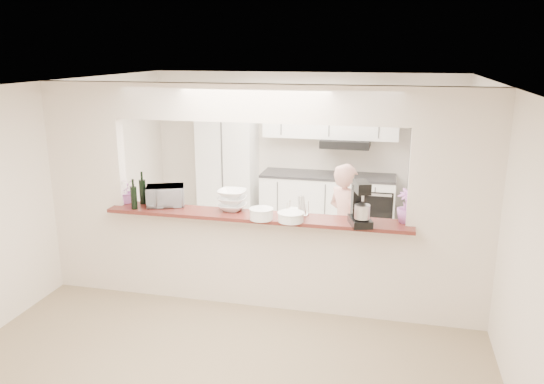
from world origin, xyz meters
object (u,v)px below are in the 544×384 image
(refrigerator, at_px, (433,186))
(stand_mixer, at_px, (360,205))
(person, at_px, (345,225))
(toaster_oven, at_px, (165,196))

(refrigerator, distance_m, stand_mixer, 2.97)
(stand_mixer, distance_m, person, 1.10)
(refrigerator, xyz_separation_m, stand_mixer, (-0.91, -2.79, 0.45))
(refrigerator, xyz_separation_m, toaster_oven, (-3.16, -2.60, 0.36))
(person, bearing_deg, stand_mixer, 148.27)
(toaster_oven, relative_size, stand_mixer, 0.91)
(stand_mixer, xyz_separation_m, person, (-0.23, 0.94, -0.54))
(refrigerator, xyz_separation_m, person, (-1.15, -1.85, -0.09))
(refrigerator, distance_m, toaster_oven, 4.11)
(toaster_oven, distance_m, person, 2.19)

